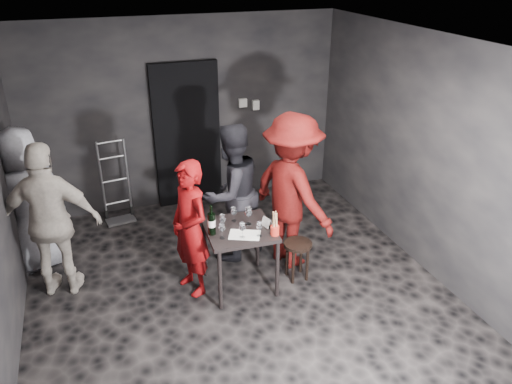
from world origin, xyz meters
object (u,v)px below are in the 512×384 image
object	(u,v)px
wine_bottle	(212,223)
server_red	(190,227)
woman_black	(231,184)
bystander_grey	(26,190)
tasting_table	(240,236)
breadstick_cup	(275,224)
bystander_cream	(49,209)
stool	(298,250)
man_maroon	(293,173)
hand_truck	(119,205)

from	to	relation	value
wine_bottle	server_red	bearing A→B (deg)	144.78
woman_black	bystander_grey	xyz separation A→B (m)	(-2.26, 0.55, 0.04)
tasting_table	breadstick_cup	xyz separation A→B (m)	(0.31, -0.25, 0.23)
bystander_cream	bystander_grey	world-z (taller)	bystander_cream
breadstick_cup	stool	bearing A→B (deg)	26.81
woman_black	tasting_table	bearing A→B (deg)	55.84
stool	wine_bottle	xyz separation A→B (m)	(-0.98, 0.05, 0.51)
man_maroon	bystander_grey	bearing A→B (deg)	52.25
hand_truck	server_red	bearing A→B (deg)	-80.92
hand_truck	tasting_table	bearing A→B (deg)	-69.98
hand_truck	wine_bottle	size ratio (longest dim) A/B	3.44
stool	bystander_grey	bearing A→B (deg)	155.61
stool	server_red	size ratio (longest dim) A/B	0.30
woman_black	breadstick_cup	world-z (taller)	woman_black
hand_truck	woman_black	xyz separation A→B (m)	(1.25, -1.42, 0.75)
tasting_table	bystander_grey	distance (m)	2.49
server_red	bystander_cream	world-z (taller)	bystander_cream
stool	man_maroon	size ratio (longest dim) A/B	0.20
stool	bystander_cream	world-z (taller)	bystander_cream
tasting_table	man_maroon	size ratio (longest dim) A/B	0.32
stool	breadstick_cup	size ratio (longest dim) A/B	1.62
hand_truck	man_maroon	xyz separation A→B (m)	(1.87, -1.79, 0.95)
server_red	bystander_cream	size ratio (longest dim) A/B	0.77
wine_bottle	woman_black	bearing A→B (deg)	58.16
woman_black	bystander_grey	distance (m)	2.33
hand_truck	breadstick_cup	xyz separation A→B (m)	(1.45, -2.33, 0.67)
server_red	breadstick_cup	size ratio (longest dim) A/B	5.48
server_red	breadstick_cup	world-z (taller)	server_red
woman_black	bystander_cream	bearing A→B (deg)	-22.43
stool	bystander_cream	distance (m)	2.72
bystander_cream	breadstick_cup	xyz separation A→B (m)	(2.20, -0.83, -0.15)
wine_bottle	man_maroon	bearing A→B (deg)	16.43
server_red	bystander_cream	distance (m)	1.47
stool	man_maroon	world-z (taller)	man_maroon
bystander_grey	breadstick_cup	size ratio (longest dim) A/B	6.93
tasting_table	woman_black	xyz separation A→B (m)	(0.11, 0.66, 0.32)
stool	server_red	xyz separation A→B (m)	(-1.18, 0.20, 0.43)
tasting_table	bystander_cream	world-z (taller)	bystander_cream
hand_truck	wine_bottle	bearing A→B (deg)	-77.13
hand_truck	stool	world-z (taller)	hand_truck
server_red	woman_black	xyz separation A→B (m)	(0.62, 0.53, 0.18)
stool	wine_bottle	distance (m)	1.10
hand_truck	breadstick_cup	distance (m)	2.82
breadstick_cup	bystander_cream	bearing A→B (deg)	159.25
server_red	woman_black	distance (m)	0.84
hand_truck	tasting_table	distance (m)	2.41
woman_black	bystander_cream	size ratio (longest dim) A/B	0.94
server_red	breadstick_cup	bearing A→B (deg)	46.26
hand_truck	bystander_grey	world-z (taller)	bystander_grey
bystander_cream	bystander_grey	xyz separation A→B (m)	(-0.26, 0.63, -0.02)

